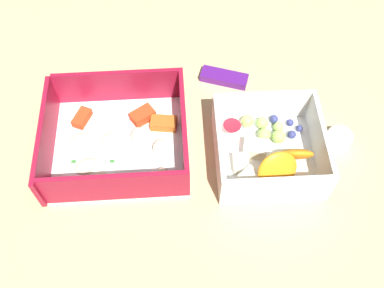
% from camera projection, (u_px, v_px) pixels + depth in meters
% --- Properties ---
extents(table_surface, '(0.80, 0.80, 0.02)m').
position_uv_depth(table_surface, '(200.00, 154.00, 0.60)').
color(table_surface, tan).
rests_on(table_surface, ground).
extents(pasta_container, '(0.19, 0.17, 0.06)m').
position_uv_depth(pasta_container, '(118.00, 139.00, 0.58)').
color(pasta_container, white).
rests_on(pasta_container, table_surface).
extents(fruit_bowl, '(0.14, 0.14, 0.06)m').
position_uv_depth(fruit_bowl, '(268.00, 151.00, 0.57)').
color(fruit_bowl, white).
rests_on(fruit_bowl, table_surface).
extents(candy_bar, '(0.07, 0.04, 0.01)m').
position_uv_depth(candy_bar, '(224.00, 78.00, 0.66)').
color(candy_bar, '#51197A').
rests_on(candy_bar, table_surface).
extents(paper_cup_liner, '(0.03, 0.03, 0.02)m').
position_uv_depth(paper_cup_liner, '(339.00, 139.00, 0.59)').
color(paper_cup_liner, white).
rests_on(paper_cup_liner, table_surface).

